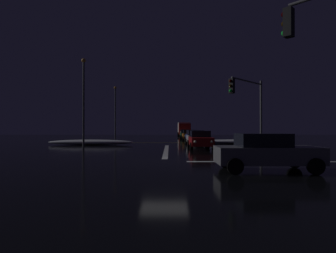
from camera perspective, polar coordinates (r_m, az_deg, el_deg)
ground at (r=14.60m, az=-0.78°, el=-7.59°), size 120.00×120.00×0.10m
stop_line_north at (r=21.96m, az=-0.38°, el=-5.03°), size 0.35×12.60×0.01m
centre_line_ns at (r=33.53m, az=-0.12°, el=-3.43°), size 22.00×0.15×0.01m
crosswalk_bar_east at (r=16.27m, az=26.86°, el=-6.62°), size 12.60×0.40×0.01m
snow_bank_left_curb at (r=30.23m, az=-15.96°, el=-3.21°), size 9.16×1.50×0.57m
snow_bank_right_curb at (r=32.17m, az=14.63°, el=-3.10°), size 11.06×1.50×0.50m
sedan_red at (r=23.72m, az=6.81°, el=-2.75°), size 2.02×4.33×1.57m
sedan_silver at (r=28.96m, az=5.87°, el=-2.33°), size 2.02×4.33×1.57m
sedan_blue at (r=34.58m, az=5.35°, el=-2.01°), size 2.02×4.33×1.57m
sedan_orange at (r=40.08m, az=4.40°, el=-1.79°), size 2.02×4.33×1.57m
sedan_green at (r=46.00m, az=3.76°, el=-1.61°), size 2.02×4.33×1.57m
sedan_white at (r=52.40m, az=3.79°, el=-1.46°), size 2.02×4.33×1.57m
box_truck at (r=59.04m, az=3.36°, el=-0.46°), size 2.68×8.28×3.08m
sedan_gray_crossing at (r=12.06m, az=19.93°, el=-5.03°), size 4.33×2.02×1.57m
traffic_signal_ne at (r=21.87m, az=16.68°, el=5.36°), size 3.44×3.44×5.70m
streetlamp_left_far at (r=44.48m, az=-11.04°, el=3.72°), size 0.44×0.44×8.56m
streetlamp_left_near at (r=29.05m, az=-17.35°, el=6.29°), size 0.44×0.44×8.93m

